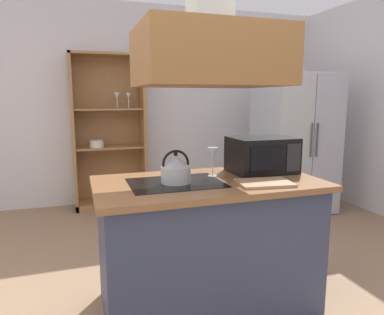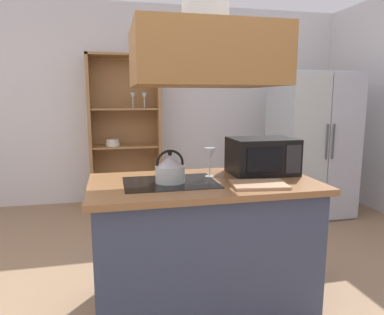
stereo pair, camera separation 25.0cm
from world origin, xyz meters
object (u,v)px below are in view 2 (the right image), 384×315
at_px(refrigerator, 311,145).
at_px(cutting_board, 259,184).
at_px(microwave, 262,156).
at_px(wine_glass_on_counter, 210,155).
at_px(kettle, 170,169).
at_px(dish_cabinet, 125,139).

relative_size(refrigerator, cutting_board, 5.12).
xyz_separation_m(refrigerator, cutting_board, (-1.51, -1.89, 0.04)).
bearing_deg(microwave, wine_glass_on_counter, -176.42).
xyz_separation_m(kettle, microwave, (0.70, 0.13, 0.04)).
distance_m(refrigerator, wine_glass_on_counter, 2.35).
bearing_deg(refrigerator, cutting_board, -128.67).
height_order(kettle, wine_glass_on_counter, kettle).
xyz_separation_m(refrigerator, microwave, (-1.34, -1.55, 0.16)).
distance_m(refrigerator, microwave, 2.05).
distance_m(dish_cabinet, wine_glass_on_counter, 2.57).
height_order(dish_cabinet, wine_glass_on_counter, dish_cabinet).
xyz_separation_m(cutting_board, microwave, (0.17, 0.34, 0.12)).
bearing_deg(cutting_board, microwave, 63.62).
relative_size(kettle, microwave, 0.47).
height_order(kettle, microwave, microwave).
bearing_deg(wine_glass_on_counter, cutting_board, -53.62).
distance_m(kettle, microwave, 0.71).
xyz_separation_m(refrigerator, wine_glass_on_counter, (-1.74, -1.57, 0.18)).
bearing_deg(wine_glass_on_counter, refrigerator, 42.05).
bearing_deg(wine_glass_on_counter, dish_cabinet, 100.92).
bearing_deg(microwave, refrigerator, 49.07).
bearing_deg(kettle, dish_cabinet, 94.12).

